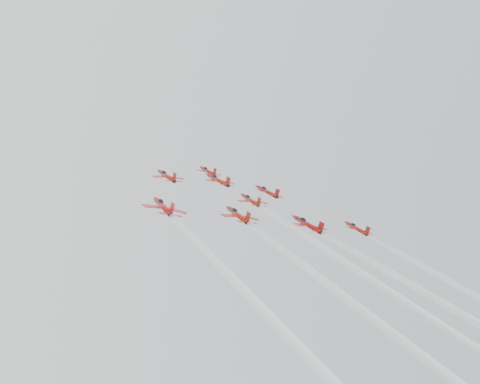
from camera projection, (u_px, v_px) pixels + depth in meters
jet_lead at (208, 171)px, 164.97m from camera, size 8.74×11.19×7.08m
jet_row2_left at (167, 176)px, 139.24m from camera, size 8.99×11.52×7.29m
jet_row2_center at (218, 180)px, 154.44m from camera, size 9.83×12.59×7.97m
jet_row2_right at (267, 191)px, 157.81m from camera, size 9.48×12.14×7.69m
jet_center at (352, 265)px, 102.49m from camera, size 8.65×81.57×48.32m
jet_rear_farleft at (286, 321)px, 66.86m from camera, size 9.71×91.58×54.24m
jet_rear_left at (373, 312)px, 79.18m from camera, size 9.32×87.96×52.10m
jet_rear_right at (465, 319)px, 88.14m from camera, size 9.67×91.22×54.03m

